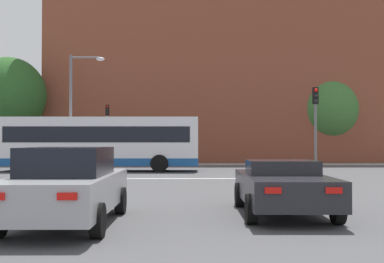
# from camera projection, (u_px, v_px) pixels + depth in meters

# --- Properties ---
(stop_line_strip) EXTENTS (9.52, 0.30, 0.01)m
(stop_line_strip) POSITION_uv_depth(u_px,v_px,m) (185.00, 178.00, 22.49)
(stop_line_strip) COLOR silver
(stop_line_strip) RESTS_ON ground_plane
(far_pavement) EXTENTS (70.58, 2.50, 0.01)m
(far_pavement) POSITION_uv_depth(u_px,v_px,m) (189.00, 164.00, 36.76)
(far_pavement) COLOR #A09B91
(far_pavement) RESTS_ON ground_plane
(brick_civic_building) EXTENTS (31.78, 13.80, 25.46)m
(brick_civic_building) POSITION_uv_depth(u_px,v_px,m) (226.00, 57.00, 46.22)
(brick_civic_building) COLOR brown
(brick_civic_building) RESTS_ON ground_plane
(car_saloon_left) EXTENTS (2.04, 4.76, 1.61)m
(car_saloon_left) POSITION_uv_depth(u_px,v_px,m) (70.00, 186.00, 10.04)
(car_saloon_left) COLOR #9E9EA3
(car_saloon_left) RESTS_ON ground_plane
(car_roadster_right) EXTENTS (2.05, 4.39, 1.28)m
(car_roadster_right) POSITION_uv_depth(u_px,v_px,m) (285.00, 186.00, 11.42)
(car_roadster_right) COLOR #232328
(car_roadster_right) RESTS_ON ground_plane
(bus_crossing_lead) EXTENTS (11.46, 2.68, 3.14)m
(bus_crossing_lead) POSITION_uv_depth(u_px,v_px,m) (103.00, 142.00, 28.20)
(bus_crossing_lead) COLOR silver
(bus_crossing_lead) RESTS_ON ground_plane
(traffic_light_far_left) EXTENTS (0.26, 0.31, 4.53)m
(traffic_light_far_left) POSITION_uv_depth(u_px,v_px,m) (110.00, 125.00, 36.45)
(traffic_light_far_left) COLOR slate
(traffic_light_far_left) RESTS_ON ground_plane
(traffic_light_near_right) EXTENTS (0.26, 0.31, 4.33)m
(traffic_light_near_right) POSITION_uv_depth(u_px,v_px,m) (318.00, 117.00, 22.93)
(traffic_light_near_right) COLOR slate
(traffic_light_near_right) RESTS_ON ground_plane
(street_lamp_junction) EXTENTS (2.06, 0.36, 6.82)m
(street_lamp_junction) POSITION_uv_depth(u_px,v_px,m) (79.00, 100.00, 28.11)
(street_lamp_junction) COLOR slate
(street_lamp_junction) RESTS_ON ground_plane
(pedestrian_waiting) EXTENTS (0.37, 0.46, 1.69)m
(pedestrian_waiting) POSITION_uv_depth(u_px,v_px,m) (192.00, 151.00, 37.07)
(pedestrian_waiting) COLOR brown
(pedestrian_waiting) RESTS_ON ground_plane
(tree_by_building) EXTENTS (5.72, 5.72, 8.37)m
(tree_by_building) POSITION_uv_depth(u_px,v_px,m) (12.00, 96.00, 37.80)
(tree_by_building) COLOR #4C3823
(tree_by_building) RESTS_ON ground_plane
(tree_kerbside) EXTENTS (5.74, 5.74, 7.47)m
(tree_kerbside) POSITION_uv_depth(u_px,v_px,m) (329.00, 110.00, 41.34)
(tree_kerbside) COLOR #4C3823
(tree_kerbside) RESTS_ON ground_plane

